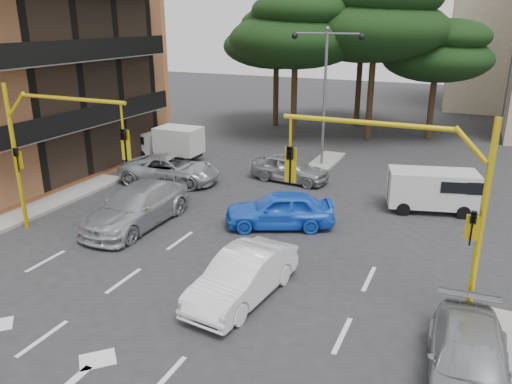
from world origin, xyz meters
TOP-DOWN VIEW (x-y plane):
  - ground at (0.00, 0.00)m, footprint 120.00×120.00m
  - median_strip at (0.00, 16.00)m, footprint 1.40×6.00m
  - pine_left_near at (-3.94, 21.96)m, footprint 9.15×9.15m
  - pine_center at (1.06, 23.96)m, footprint 9.98×9.98m
  - pine_left_far at (-6.94, 25.96)m, footprint 8.32×8.32m
  - pine_right at (5.06, 25.96)m, footprint 7.49×7.49m
  - pine_back at (-0.94, 28.96)m, footprint 9.15×9.15m
  - signal_mast_right at (6.80, 1.99)m, footprint 5.79×0.37m
  - signal_mast_left at (-6.80, 1.99)m, footprint 5.79×0.37m
  - street_lamp_center at (0.00, 16.00)m, footprint 4.16×0.36m
  - car_white_hatch at (2.12, 0.67)m, footprint 2.12×4.75m
  - car_blue_compact at (1.07, 6.45)m, footprint 4.89×3.55m
  - car_silver_wagon at (-4.52, 4.19)m, footprint 2.38×5.73m
  - car_silver_cross_a at (-6.44, 9.65)m, footprint 5.60×3.27m
  - car_silver_cross_b at (-0.71, 12.49)m, footprint 4.39×2.12m
  - car_silver_parked at (8.70, -0.72)m, footprint 2.19×4.76m
  - van_white at (6.67, 11.00)m, footprint 4.16×2.67m
  - box_truck_a at (-9.00, 13.33)m, footprint 4.38×1.89m

SIDE VIEW (x-z plane):
  - ground at x=0.00m, z-range 0.00..0.00m
  - median_strip at x=0.00m, z-range 0.00..0.15m
  - car_silver_parked at x=8.70m, z-range 0.00..1.35m
  - car_silver_cross_b at x=-0.71m, z-range 0.00..1.45m
  - car_silver_cross_a at x=-6.44m, z-range 0.00..1.46m
  - car_white_hatch at x=2.12m, z-range 0.00..1.51m
  - car_blue_compact at x=1.07m, z-range 0.00..1.55m
  - car_silver_wagon at x=-4.52m, z-range 0.00..1.65m
  - van_white at x=6.67m, z-range 0.00..1.92m
  - box_truck_a at x=-9.00m, z-range 0.00..2.14m
  - signal_mast_right at x=6.80m, z-range 0.88..6.88m
  - signal_mast_left at x=-6.80m, z-range 0.88..6.88m
  - street_lamp_center at x=0.00m, z-range 1.54..9.31m
  - pine_right at x=5.06m, z-range 2.03..10.40m
  - pine_left_far at x=-6.94m, z-range 2.26..11.56m
  - pine_left_near at x=-3.94m, z-range 2.49..12.72m
  - pine_back at x=-0.94m, z-range 2.49..12.72m
  - pine_center at x=1.06m, z-range 2.72..13.88m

